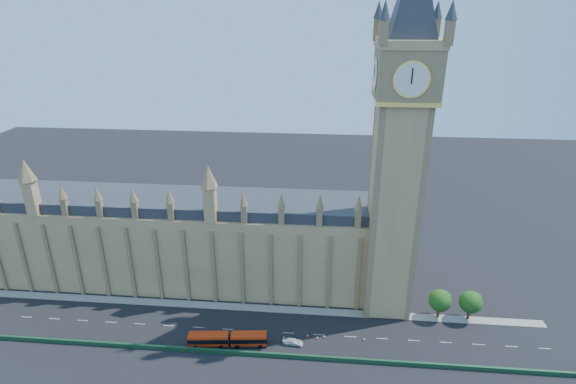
# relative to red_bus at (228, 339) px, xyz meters

# --- Properties ---
(ground) EXTENTS (400.00, 400.00, 0.00)m
(ground) POSITION_rel_red_bus_xyz_m (2.74, 5.83, -1.75)
(ground) COLOR black
(ground) RESTS_ON ground
(palace_westminster) EXTENTS (120.00, 20.00, 28.00)m
(palace_westminster) POSITION_rel_red_bus_xyz_m (-22.26, 27.83, 12.11)
(palace_westminster) COLOR #A78451
(palace_westminster) RESTS_ON ground
(elizabeth_tower) EXTENTS (20.59, 20.59, 105.00)m
(elizabeth_tower) POSITION_rel_red_bus_xyz_m (40.74, 19.83, 52.81)
(elizabeth_tower) COLOR #A78451
(elizabeth_tower) RESTS_ON ground
(bridge_parapet) EXTENTS (160.00, 0.60, 1.20)m
(bridge_parapet) POSITION_rel_red_bus_xyz_m (2.74, -3.17, -1.15)
(bridge_parapet) COLOR #1E4C2D
(bridge_parapet) RESTS_ON ground
(kerb_north) EXTENTS (160.00, 3.00, 0.16)m
(kerb_north) POSITION_rel_red_bus_xyz_m (2.74, 15.33, -1.67)
(kerb_north) COLOR gray
(kerb_north) RESTS_ON ground
(tree_east_near) EXTENTS (6.00, 6.00, 8.50)m
(tree_east_near) POSITION_rel_red_bus_xyz_m (54.96, 15.92, 3.89)
(tree_east_near) COLOR #382619
(tree_east_near) RESTS_ON ground
(tree_east_far) EXTENTS (6.00, 6.00, 8.50)m
(tree_east_far) POSITION_rel_red_bus_xyz_m (62.96, 15.92, 3.89)
(tree_east_far) COLOR #382619
(tree_east_far) RESTS_ON ground
(red_bus) EXTENTS (19.73, 4.86, 3.32)m
(red_bus) POSITION_rel_red_bus_xyz_m (0.00, 0.00, 0.00)
(red_bus) COLOR red
(red_bus) RESTS_ON ground
(car_grey) EXTENTS (4.86, 2.19, 1.62)m
(car_grey) POSITION_rel_red_bus_xyz_m (3.88, 2.31, -0.94)
(car_grey) COLOR #45494D
(car_grey) RESTS_ON ground
(car_silver) EXTENTS (4.66, 1.66, 1.53)m
(car_silver) POSITION_rel_red_bus_xyz_m (6.26, 0.74, -0.99)
(car_silver) COLOR #A0A1A8
(car_silver) RESTS_ON ground
(car_white) EXTENTS (5.26, 2.43, 1.49)m
(car_white) POSITION_rel_red_bus_xyz_m (16.24, 1.71, -1.01)
(car_white) COLOR silver
(car_white) RESTS_ON ground
(cone_a) EXTENTS (0.61, 0.61, 0.75)m
(cone_a) POSITION_rel_red_bus_xyz_m (22.31, 4.11, -1.38)
(cone_a) COLOR black
(cone_a) RESTS_ON ground
(cone_b) EXTENTS (0.48, 0.48, 0.67)m
(cone_b) POSITION_rel_red_bus_xyz_m (24.07, 4.75, -1.42)
(cone_b) COLOR black
(cone_b) RESTS_ON ground
(cone_c) EXTENTS (0.58, 0.58, 0.75)m
(cone_c) POSITION_rel_red_bus_xyz_m (34.14, 4.69, -1.38)
(cone_c) COLOR black
(cone_c) RESTS_ON ground
(cone_d) EXTENTS (0.49, 0.49, 0.73)m
(cone_d) POSITION_rel_red_bus_xyz_m (19.78, 4.73, -1.39)
(cone_d) COLOR black
(cone_d) RESTS_ON ground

